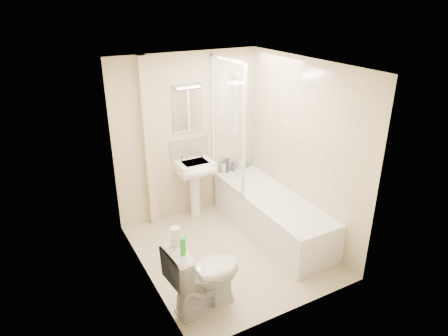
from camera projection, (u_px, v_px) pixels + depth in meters
floor at (230, 251)px, 5.24m from camera, size 2.50×2.50×0.00m
wall_back at (188, 137)px, 5.77m from camera, size 2.20×0.02×2.40m
wall_left at (141, 186)px, 4.28m from camera, size 0.02×2.50×2.40m
wall_right at (303, 151)px, 5.25m from camera, size 0.02×2.50×2.40m
ceiling at (231, 65)px, 4.28m from camera, size 2.20×2.50×0.02m
tile_back at (234, 115)px, 6.00m from camera, size 0.70×0.01×1.75m
tile_right at (297, 132)px, 5.26m from camera, size 0.01×2.10×1.75m
pipe_boxing at (148, 145)px, 5.45m from camera, size 0.12×0.12×2.40m
splashback at (189, 148)px, 5.83m from camera, size 0.60×0.02×0.30m
mirror at (188, 111)px, 5.61m from camera, size 0.46×0.01×0.60m
strip_light at (188, 86)px, 5.45m from camera, size 0.42×0.07×0.07m
bathtub at (272, 213)px, 5.57m from camera, size 0.70×2.10×0.55m
shower_screen at (227, 125)px, 5.48m from camera, size 0.04×0.92×1.80m
shower_fixture at (235, 108)px, 5.91m from camera, size 0.10×0.16×0.99m
pedestal_sink at (196, 174)px, 5.78m from camera, size 0.52×0.48×1.00m
bottle_black_a at (224, 167)px, 6.16m from camera, size 0.06×0.06×0.18m
bottle_white_a at (224, 168)px, 6.16m from camera, size 0.06×0.06×0.17m
bottle_black_b at (227, 165)px, 6.18m from camera, size 0.07×0.07×0.22m
bottle_blue at (233, 166)px, 6.24m from camera, size 0.06×0.06×0.14m
bottle_cream at (240, 165)px, 6.29m from camera, size 0.06×0.06×0.15m
bottle_white_b at (243, 165)px, 6.32m from camera, size 0.05×0.05×0.13m
bottle_green at (246, 165)px, 6.35m from camera, size 0.06×0.06×0.10m
toilet at (205, 274)px, 4.17m from camera, size 0.61×0.88×0.81m
toilet_roll_lower at (176, 241)px, 3.95m from camera, size 0.11×0.11×0.09m
toilet_roll_upper at (176, 232)px, 3.91m from camera, size 0.10×0.10×0.10m
green_bottle at (183, 246)px, 3.79m from camera, size 0.06×0.06×0.18m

